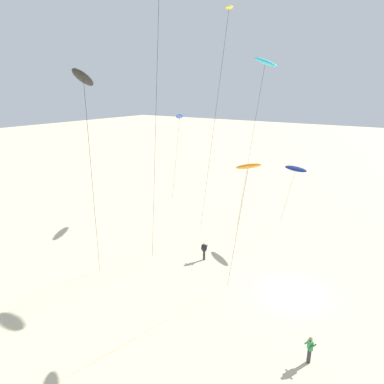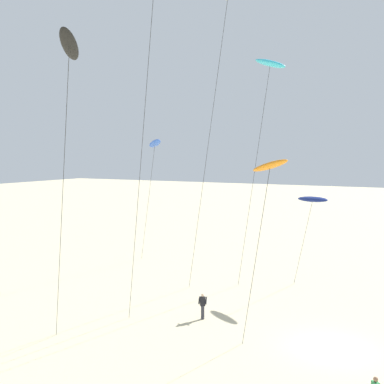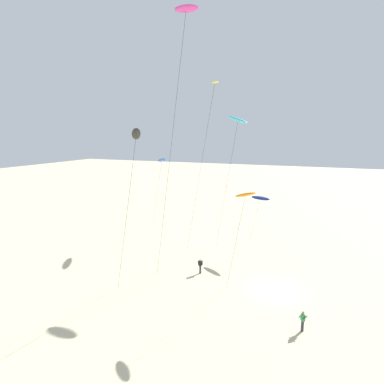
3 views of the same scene
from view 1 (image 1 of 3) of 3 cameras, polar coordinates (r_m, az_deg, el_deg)
ground_plane at (r=27.99m, az=16.05°, el=-15.75°), size 260.00×260.00×0.00m
kite_blue at (r=42.08m, az=-2.07°, el=12.25°), size 4.28×4.85×12.02m
kite_cyan at (r=31.95m, az=11.92°, el=20.05°), size 3.80×4.84×17.55m
kite_navy at (r=35.51m, az=16.67°, el=3.65°), size 2.57×3.24×7.44m
kite_orange at (r=22.06m, az=9.22°, el=4.03°), size 2.35×3.17×10.51m
kite_yellow at (r=29.84m, az=5.97°, el=27.02°), size 5.10×5.77×20.80m
kite_black at (r=20.32m, az=-17.41°, el=17.03°), size 5.85×6.48×15.81m
kite_flyer_nearest at (r=31.19m, az=2.01°, el=-9.61°), size 0.66×0.68×1.67m
kite_flyer_middle at (r=22.01m, az=18.81°, el=-23.26°), size 0.73×0.73×1.67m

